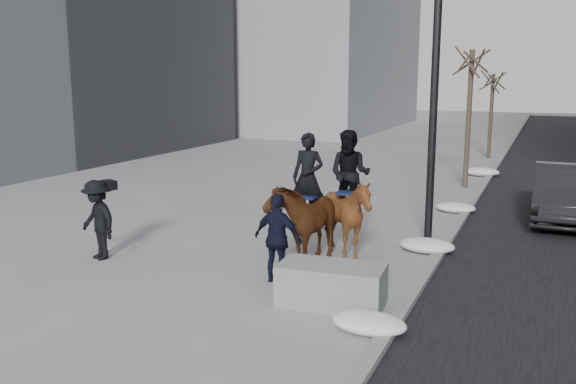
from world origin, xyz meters
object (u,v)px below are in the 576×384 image
at_px(car_near, 564,193).
at_px(mounted_left, 305,215).
at_px(mounted_right, 348,208).
at_px(planter, 331,285).

relative_size(car_near, mounted_left, 1.66).
bearing_deg(car_near, mounted_right, -128.30).
bearing_deg(mounted_right, car_near, 52.46).
bearing_deg(planter, car_near, 66.10).
distance_m(car_near, mounted_left, 8.22).
xyz_separation_m(mounted_left, mounted_right, (0.73, 0.66, 0.09)).
relative_size(car_near, mounted_right, 1.64).
distance_m(mounted_left, mounted_right, 0.99).
bearing_deg(car_near, planter, -114.66).
bearing_deg(car_near, mounted_left, -129.55).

